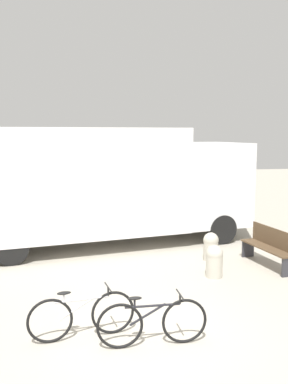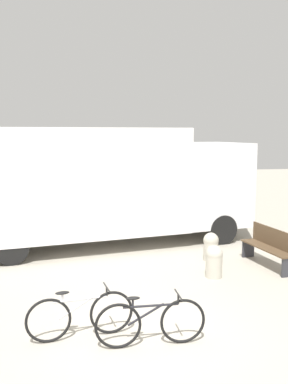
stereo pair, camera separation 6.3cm
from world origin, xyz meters
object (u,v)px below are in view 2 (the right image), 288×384
(delivery_truck, at_px, (103,182))
(bicycle_middle, at_px, (151,322))
(bollard_near_bench, at_px, (214,260))
(park_bench, at_px, (270,246))
(bicycle_near, at_px, (80,315))
(bollard_far_bench, at_px, (211,246))

(delivery_truck, xyz_separation_m, bicycle_middle, (0.38, -6.14, -1.46))
(delivery_truck, bearing_deg, bicycle_middle, -97.75)
(delivery_truck, distance_m, bollard_near_bench, 4.23)
(park_bench, relative_size, bicycle_middle, 1.05)
(park_bench, xyz_separation_m, bollard_near_bench, (-1.61, -0.59, -0.12))
(delivery_truck, relative_size, bicycle_middle, 5.12)
(bicycle_near, height_order, bicycle_middle, same)
(park_bench, xyz_separation_m, bollard_far_bench, (-1.29, 0.67, -0.13))
(delivery_truck, bearing_deg, park_bench, -45.23)
(bicycle_near, xyz_separation_m, bicycle_middle, (1.06, -0.42, 0.00))
(park_bench, distance_m, bicycle_near, 5.54)
(delivery_truck, height_order, bollard_near_bench, delivery_truck)
(bicycle_middle, bearing_deg, park_bench, 43.45)
(bollard_near_bench, relative_size, bollard_far_bench, 1.02)
(bollard_far_bench, bearing_deg, bicycle_middle, -118.41)
(bollard_near_bench, bearing_deg, bollard_far_bench, 75.70)
(bicycle_near, bearing_deg, bollard_near_bench, 30.29)
(bicycle_near, xyz_separation_m, bollard_near_bench, (3.00, 2.49, 0.01))
(delivery_truck, bearing_deg, bollard_far_bench, -48.05)
(bicycle_middle, bearing_deg, bollard_near_bench, 55.14)
(park_bench, relative_size, bollard_near_bench, 2.45)
(park_bench, height_order, bicycle_near, park_bench)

